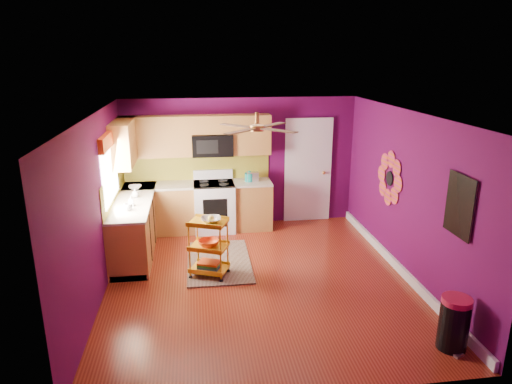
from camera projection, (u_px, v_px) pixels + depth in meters
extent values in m
plane|color=maroon|center=(259.00, 280.00, 6.92)|extent=(5.00, 5.00, 0.00)
cube|color=#4F0941|center=(241.00, 162.00, 8.93)|extent=(4.50, 0.04, 2.50)
cube|color=#4F0941|center=(298.00, 285.00, 4.19)|extent=(4.50, 0.04, 2.50)
cube|color=#4F0941|center=(97.00, 208.00, 6.26)|extent=(0.04, 5.00, 2.50)
cube|color=#4F0941|center=(407.00, 195.00, 6.86)|extent=(0.04, 5.00, 2.50)
cube|color=silver|center=(259.00, 114.00, 6.20)|extent=(4.50, 5.00, 0.04)
cube|color=white|center=(398.00, 266.00, 7.19)|extent=(0.05, 4.90, 0.14)
cube|color=#946028|center=(135.00, 226.00, 7.81)|extent=(0.60, 2.30, 0.90)
cube|color=#946028|center=(199.00, 208.00, 8.77)|extent=(2.80, 0.60, 0.90)
cube|color=beige|center=(133.00, 200.00, 7.68)|extent=(0.63, 2.30, 0.04)
cube|color=beige|center=(198.00, 184.00, 8.63)|extent=(2.80, 0.63, 0.04)
cube|color=black|center=(137.00, 248.00, 7.93)|extent=(0.54, 2.30, 0.10)
cube|color=black|center=(200.00, 227.00, 8.88)|extent=(2.80, 0.54, 0.10)
cube|color=white|center=(214.00, 207.00, 8.77)|extent=(0.76, 0.66, 0.92)
cube|color=black|center=(214.00, 184.00, 8.64)|extent=(0.76, 0.62, 0.03)
cube|color=white|center=(213.00, 174.00, 8.87)|extent=(0.76, 0.06, 0.18)
cube|color=black|center=(215.00, 213.00, 8.47)|extent=(0.45, 0.02, 0.55)
cube|color=#946028|center=(156.00, 137.00, 8.40)|extent=(1.32, 0.33, 0.75)
cube|color=#946028|center=(251.00, 134.00, 8.63)|extent=(0.72, 0.33, 0.75)
cube|color=#946028|center=(212.00, 124.00, 8.47)|extent=(0.76, 0.33, 0.34)
cube|color=#946028|center=(124.00, 142.00, 7.87)|extent=(0.33, 1.30, 0.75)
cube|color=black|center=(212.00, 145.00, 8.55)|extent=(0.76, 0.38, 0.40)
cube|color=brown|center=(197.00, 167.00, 8.82)|extent=(2.80, 0.01, 0.51)
cube|color=brown|center=(114.00, 185.00, 7.56)|extent=(0.01, 2.30, 0.51)
cube|color=white|center=(109.00, 169.00, 7.17)|extent=(0.03, 1.20, 1.00)
cube|color=#DD4913|center=(109.00, 139.00, 7.04)|extent=(0.08, 1.35, 0.22)
cube|color=white|center=(308.00, 171.00, 9.15)|extent=(0.85, 0.04, 2.05)
cube|color=white|center=(308.00, 172.00, 9.13)|extent=(0.95, 0.02, 2.15)
sphere|color=#BF8C3F|center=(324.00, 173.00, 9.15)|extent=(0.07, 0.07, 0.07)
cylinder|color=black|center=(389.00, 178.00, 7.39)|extent=(0.01, 0.24, 0.24)
cube|color=teal|center=(460.00, 206.00, 5.44)|extent=(0.03, 0.52, 0.72)
cube|color=black|center=(459.00, 206.00, 5.44)|extent=(0.01, 0.56, 0.76)
cylinder|color=#BF8C3F|center=(257.00, 118.00, 6.41)|extent=(0.06, 0.06, 0.16)
cylinder|color=#BF8C3F|center=(257.00, 128.00, 6.45)|extent=(0.20, 0.20, 0.08)
cube|color=#4C2D19|center=(272.00, 125.00, 6.74)|extent=(0.47, 0.47, 0.01)
cube|color=#4C2D19|center=(236.00, 126.00, 6.67)|extent=(0.47, 0.47, 0.01)
cube|color=#4C2D19|center=(240.00, 131.00, 6.16)|extent=(0.47, 0.47, 0.01)
cube|color=#4C2D19|center=(279.00, 131.00, 6.23)|extent=(0.47, 0.47, 0.01)
cube|color=black|center=(219.00, 261.00, 7.50)|extent=(1.04, 1.67, 0.02)
cylinder|color=gold|center=(189.00, 251.00, 6.81)|extent=(0.02, 0.02, 0.85)
cylinder|color=gold|center=(220.00, 254.00, 6.69)|extent=(0.02, 0.02, 0.85)
cylinder|color=gold|center=(198.00, 242.00, 7.13)|extent=(0.02, 0.02, 0.85)
cylinder|color=gold|center=(228.00, 245.00, 7.01)|extent=(0.02, 0.02, 0.85)
sphere|color=black|center=(191.00, 277.00, 6.94)|extent=(0.06, 0.06, 0.06)
sphere|color=black|center=(221.00, 281.00, 6.82)|extent=(0.06, 0.06, 0.06)
sphere|color=black|center=(199.00, 267.00, 7.25)|extent=(0.06, 0.06, 0.06)
sphere|color=black|center=(228.00, 271.00, 7.14)|extent=(0.06, 0.06, 0.06)
cube|color=gold|center=(208.00, 223.00, 6.79)|extent=(0.66, 0.58, 0.03)
cube|color=gold|center=(209.00, 247.00, 6.91)|extent=(0.66, 0.58, 0.03)
cube|color=gold|center=(209.00, 269.00, 7.01)|extent=(0.66, 0.58, 0.03)
imported|color=beige|center=(211.00, 220.00, 6.77)|extent=(0.40, 0.40, 0.07)
sphere|color=yellow|center=(211.00, 218.00, 6.76)|extent=(0.10, 0.10, 0.10)
imported|color=#DD4913|center=(209.00, 243.00, 6.89)|extent=(0.41, 0.41, 0.10)
cube|color=navy|center=(209.00, 267.00, 7.00)|extent=(0.39, 0.34, 0.04)
cube|color=#267233|center=(209.00, 264.00, 6.99)|extent=(0.39, 0.34, 0.04)
cube|color=#DD4913|center=(209.00, 262.00, 6.98)|extent=(0.39, 0.34, 0.03)
cylinder|color=black|center=(454.00, 326.00, 5.24)|extent=(0.44, 0.44, 0.58)
cylinder|color=#B1193D|center=(457.00, 301.00, 5.14)|extent=(0.34, 0.34, 0.07)
cube|color=beige|center=(459.00, 355.00, 5.16)|extent=(0.13, 0.10, 0.03)
cylinder|color=#12887F|center=(249.00, 177.00, 8.74)|extent=(0.18, 0.18, 0.16)
sphere|color=#12887F|center=(249.00, 172.00, 8.71)|extent=(0.06, 0.06, 0.06)
cube|color=beige|center=(253.00, 177.00, 8.75)|extent=(0.22, 0.15, 0.18)
imported|color=#EA3F72|center=(131.00, 201.00, 7.31)|extent=(0.08, 0.08, 0.17)
imported|color=white|center=(135.00, 193.00, 7.76)|extent=(0.12, 0.12, 0.15)
imported|color=white|center=(135.00, 187.00, 8.26)|extent=(0.23, 0.23, 0.06)
imported|color=white|center=(128.00, 207.00, 7.11)|extent=(0.14, 0.14, 0.11)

